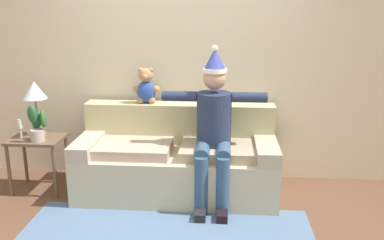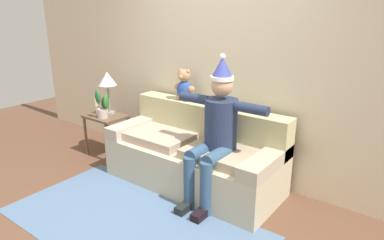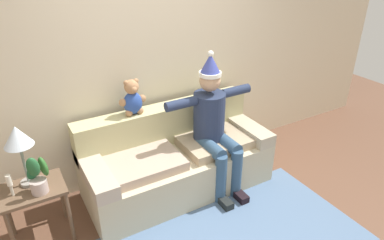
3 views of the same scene
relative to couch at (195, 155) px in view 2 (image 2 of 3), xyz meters
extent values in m
plane|color=brown|center=(0.00, -1.05, -0.35)|extent=(10.00, 10.00, 0.00)
cube|color=beige|center=(0.00, 0.50, 1.00)|extent=(7.00, 0.10, 2.70)
cube|color=#C2B696|center=(0.00, -0.05, -0.12)|extent=(2.01, 0.85, 0.46)
cube|color=#BFBA86|center=(0.00, 0.25, 0.33)|extent=(2.01, 0.24, 0.43)
cube|color=#BAA995|center=(-0.90, -0.05, 0.18)|extent=(0.22, 0.85, 0.14)
cube|color=#B7AA90|center=(0.90, -0.05, 0.18)|extent=(0.22, 0.85, 0.14)
cube|color=tan|center=(-0.45, -0.10, 0.16)|extent=(0.80, 0.60, 0.10)
cube|color=tan|center=(0.45, -0.10, 0.16)|extent=(0.80, 0.60, 0.10)
cylinder|color=#242F4D|center=(0.38, -0.07, 0.47)|extent=(0.34, 0.34, 0.52)
sphere|color=tan|center=(0.38, -0.07, 0.87)|extent=(0.22, 0.22, 0.22)
cylinder|color=white|center=(0.38, -0.07, 0.95)|extent=(0.23, 0.23, 0.04)
cone|color=#39459C|center=(0.38, -0.07, 1.06)|extent=(0.21, 0.21, 0.20)
sphere|color=white|center=(0.38, -0.07, 1.16)|extent=(0.06, 0.06, 0.06)
cylinder|color=#33506E|center=(0.28, -0.27, 0.21)|extent=(0.14, 0.40, 0.14)
cylinder|color=#33506E|center=(0.28, -0.47, -0.07)|extent=(0.13, 0.13, 0.56)
cube|color=black|center=(0.28, -0.55, -0.31)|extent=(0.10, 0.24, 0.08)
cylinder|color=#33506E|center=(0.48, -0.27, 0.21)|extent=(0.14, 0.40, 0.14)
cylinder|color=#33506E|center=(0.48, -0.47, -0.07)|extent=(0.13, 0.13, 0.56)
cube|color=black|center=(0.48, -0.55, -0.31)|extent=(0.10, 0.24, 0.08)
cylinder|color=#242F4D|center=(0.04, -0.07, 0.69)|extent=(0.34, 0.10, 0.10)
cylinder|color=#242F4D|center=(0.72, -0.07, 0.69)|extent=(0.34, 0.10, 0.10)
ellipsoid|color=#2A489B|center=(-0.35, 0.25, 0.66)|extent=(0.20, 0.16, 0.24)
sphere|color=#AF7E56|center=(-0.35, 0.25, 0.84)|extent=(0.15, 0.15, 0.15)
sphere|color=#AF7E56|center=(-0.35, 0.19, 0.83)|extent=(0.07, 0.07, 0.07)
sphere|color=#AF7E56|center=(-0.41, 0.25, 0.89)|extent=(0.05, 0.05, 0.05)
sphere|color=#AF7E56|center=(-0.30, 0.25, 0.89)|extent=(0.05, 0.05, 0.05)
sphere|color=#AF7E56|center=(-0.46, 0.25, 0.69)|extent=(0.08, 0.08, 0.08)
sphere|color=#AF7E56|center=(-0.41, 0.22, 0.58)|extent=(0.08, 0.08, 0.08)
sphere|color=#AF7E56|center=(-0.25, 0.25, 0.69)|extent=(0.08, 0.08, 0.08)
sphere|color=#AF7E56|center=(-0.29, 0.22, 0.58)|extent=(0.08, 0.08, 0.08)
cube|color=brown|center=(-1.45, -0.07, 0.21)|extent=(0.54, 0.41, 0.03)
cylinder|color=brown|center=(-1.69, -0.25, -0.08)|extent=(0.04, 0.04, 0.54)
cylinder|color=brown|center=(-1.22, -0.25, -0.08)|extent=(0.04, 0.04, 0.54)
cylinder|color=brown|center=(-1.69, 0.10, -0.08)|extent=(0.04, 0.04, 0.54)
cylinder|color=brown|center=(-1.22, 0.10, -0.08)|extent=(0.04, 0.04, 0.54)
cylinder|color=gray|center=(-1.46, 0.01, 0.24)|extent=(0.14, 0.14, 0.03)
cylinder|color=gray|center=(-1.46, 0.01, 0.44)|extent=(0.02, 0.02, 0.37)
cone|color=silver|center=(-1.46, 0.01, 0.71)|extent=(0.24, 0.24, 0.18)
cylinder|color=#BFA9A3|center=(-1.40, -0.16, 0.29)|extent=(0.14, 0.14, 0.12)
ellipsoid|color=#2B6127|center=(-1.33, -0.14, 0.46)|extent=(0.11, 0.14, 0.20)
ellipsoid|color=#1C5B33|center=(-1.41, -0.10, 0.42)|extent=(0.17, 0.09, 0.21)
ellipsoid|color=#235C30|center=(-1.41, -0.21, 0.52)|extent=(0.12, 0.09, 0.19)
cylinder|color=beige|center=(-1.61, -0.09, 0.28)|extent=(0.02, 0.02, 0.11)
cylinder|color=white|center=(-1.61, -0.09, 0.38)|extent=(0.04, 0.04, 0.10)
cube|color=slate|center=(0.00, -1.03, -0.34)|extent=(2.53, 1.34, 0.01)
camera|label=1|loc=(0.47, -4.04, 1.56)|focal=39.12mm
camera|label=2|loc=(2.16, -2.95, 1.61)|focal=32.40mm
camera|label=3|loc=(-1.46, -2.86, 2.14)|focal=32.41mm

